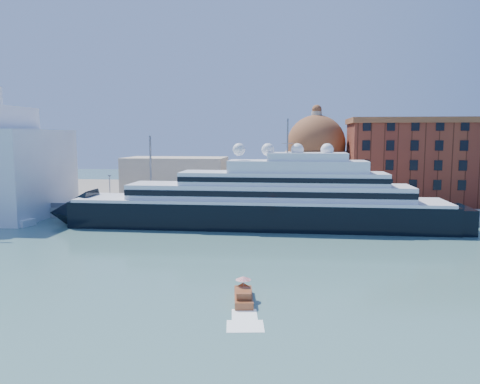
# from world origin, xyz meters

# --- Properties ---
(ground) EXTENTS (400.00, 400.00, 0.00)m
(ground) POSITION_xyz_m (0.00, 0.00, 0.00)
(ground) COLOR #3B6664
(ground) RESTS_ON ground
(quay) EXTENTS (180.00, 10.00, 2.50)m
(quay) POSITION_xyz_m (0.00, 34.00, 1.25)
(quay) COLOR gray
(quay) RESTS_ON ground
(land) EXTENTS (260.00, 72.00, 2.00)m
(land) POSITION_xyz_m (0.00, 75.00, 1.00)
(land) COLOR slate
(land) RESTS_ON ground
(quay_fence) EXTENTS (180.00, 0.10, 1.20)m
(quay_fence) POSITION_xyz_m (0.00, 29.50, 3.10)
(quay_fence) COLOR slate
(quay_fence) RESTS_ON quay
(superyacht) EXTENTS (94.56, 13.11, 28.26)m
(superyacht) POSITION_xyz_m (5.13, 23.00, 4.88)
(superyacht) COLOR black
(superyacht) RESTS_ON ground
(service_barge) EXTENTS (13.48, 6.55, 2.91)m
(service_barge) POSITION_xyz_m (-49.90, 18.96, 0.84)
(service_barge) COLOR white
(service_barge) RESTS_ON ground
(water_taxi) EXTENTS (3.07, 6.89, 3.16)m
(water_taxi) POSITION_xyz_m (9.61, -25.02, 0.76)
(water_taxi) COLOR brown
(water_taxi) RESTS_ON ground
(warehouse) EXTENTS (43.00, 19.00, 23.25)m
(warehouse) POSITION_xyz_m (52.00, 52.00, 13.79)
(warehouse) COLOR maroon
(warehouse) RESTS_ON land
(church) EXTENTS (66.00, 18.00, 25.50)m
(church) POSITION_xyz_m (6.39, 57.72, 10.91)
(church) COLOR beige
(church) RESTS_ON land
(lamp_posts) EXTENTS (120.80, 2.40, 18.00)m
(lamp_posts) POSITION_xyz_m (-12.67, 32.27, 9.84)
(lamp_posts) COLOR slate
(lamp_posts) RESTS_ON quay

